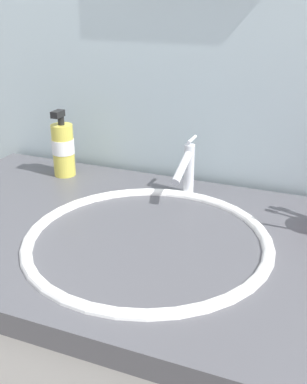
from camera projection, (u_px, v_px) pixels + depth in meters
tiled_wall_back at (200, 62)px, 1.11m from camera, size 2.29×0.04×2.40m
sink_basin at (148, 258)px, 0.92m from camera, size 0.48×0.48×0.11m
faucet at (187, 168)px, 1.07m from camera, size 0.02×0.14×0.13m
soap_dispenser at (63, 148)px, 1.19m from camera, size 0.06×0.06×0.17m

